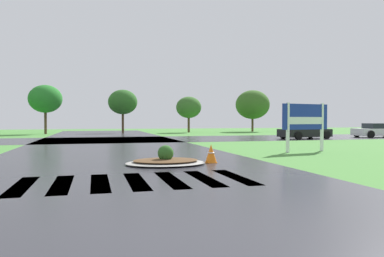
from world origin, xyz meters
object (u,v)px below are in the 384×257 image
at_px(estate_billboard, 305,119).
at_px(car_silver_hatch, 304,131).
at_px(traffic_cone, 211,154).
at_px(median_island, 166,161).
at_px(car_blue_compact, 378,131).

height_order(estate_billboard, car_silver_hatch, estate_billboard).
xyz_separation_m(estate_billboard, traffic_cone, (-5.92, -3.29, -1.27)).
distance_m(estate_billboard, median_island, 8.45).
relative_size(estate_billboard, traffic_cone, 4.11).
distance_m(median_island, car_blue_compact, 26.73).
xyz_separation_m(estate_billboard, car_blue_compact, (14.56, 11.54, -1.02)).
bearing_deg(car_silver_hatch, median_island, -142.93).
height_order(estate_billboard, car_blue_compact, estate_billboard).
distance_m(car_blue_compact, traffic_cone, 25.29).
bearing_deg(estate_billboard, traffic_cone, 18.00).
bearing_deg(car_blue_compact, median_island, -141.65).
height_order(car_blue_compact, traffic_cone, car_blue_compact).
relative_size(estate_billboard, car_blue_compact, 0.62).
bearing_deg(estate_billboard, car_blue_compact, -152.65).
xyz_separation_m(median_island, traffic_cone, (1.70, 0.08, 0.20)).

